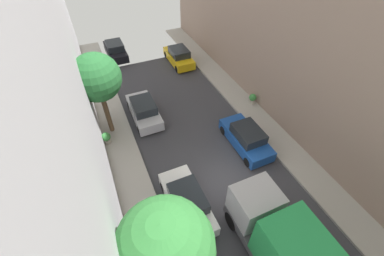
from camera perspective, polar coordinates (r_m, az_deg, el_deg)
ground at (r=15.39m, az=7.66°, el=-12.47°), size 32.00×32.00×0.00m
sidewalk_left at (r=14.41m, az=-10.88°, el=-18.90°), size 2.00×44.00×0.15m
sidewalk_right at (r=17.68m, az=21.98°, el=-6.09°), size 2.00×44.00×0.15m
parked_car_left_2 at (r=13.83m, az=-1.13°, el=-16.30°), size 1.78×4.20×1.57m
parked_car_left_3 at (r=19.07m, az=-10.81°, el=3.94°), size 1.78×4.20×1.57m
parked_car_left_4 at (r=27.85m, az=-16.90°, el=16.48°), size 1.78×4.20×1.57m
parked_car_right_1 at (r=17.03m, az=12.16°, el=-2.21°), size 1.78×4.20×1.57m
parked_car_right_2 at (r=25.62m, az=-2.99°, el=15.85°), size 1.78×4.20×1.57m
delivery_truck at (r=12.26m, az=21.44°, el=-25.35°), size 2.26×6.60×3.38m
street_tree_0 at (r=8.59m, az=-6.16°, el=-25.34°), size 3.17×3.17×6.18m
street_tree_2 at (r=16.34m, az=-20.79°, el=10.50°), size 2.99×2.99×5.84m
potted_plant_0 at (r=17.80m, az=-18.80°, el=-2.12°), size 0.59×0.59×0.83m
potted_plant_4 at (r=20.60m, az=13.52°, el=6.51°), size 0.57×0.57×0.86m
lamp_post at (r=9.37m, az=-5.60°, el=-24.21°), size 0.44×0.44×6.00m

